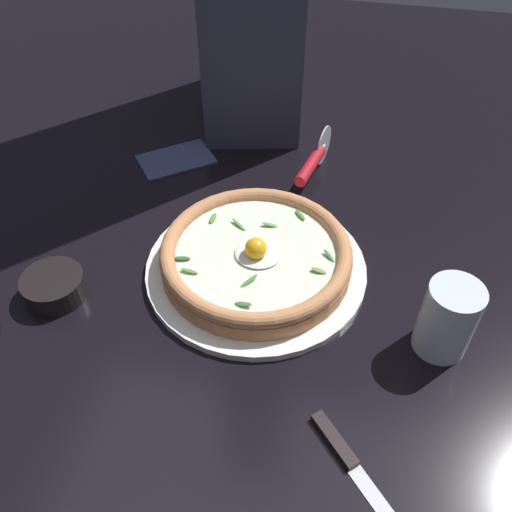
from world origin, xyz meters
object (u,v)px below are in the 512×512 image
pizza_cutter (314,160)px  table_knife (351,463)px  side_bowl (54,286)px  drinking_glass (446,323)px  pizza (256,255)px  folded_napkin (176,158)px

pizza_cutter → table_knife: pizza_cutter is taller
side_bowl → drinking_glass: (0.56, 0.03, 0.03)m
pizza → folded_napkin: 0.34m
side_bowl → table_knife: side_bowl is taller
drinking_glass → pizza_cutter: bearing=123.0°
pizza → drinking_glass: bearing=-16.9°
pizza → drinking_glass: size_ratio=2.61×
pizza → side_bowl: size_ratio=3.18×
side_bowl → pizza_cutter: bearing=48.2°
pizza → pizza_cutter: same height
pizza → folded_napkin: (-0.22, 0.26, -0.03)m
pizza_cutter → folded_napkin: pizza_cutter is taller
side_bowl → table_knife: 0.49m
pizza → side_bowl: 0.30m
table_knife → folded_napkin: (-0.39, 0.54, 0.00)m
folded_napkin → table_knife: bearing=-54.0°
side_bowl → folded_napkin: (0.07, 0.37, -0.01)m
drinking_glass → table_knife: bearing=-117.4°
pizza_cutter → table_knife: bearing=-77.3°
side_bowl → pizza_cutter: size_ratio=0.56×
side_bowl → folded_napkin: bearing=80.0°
drinking_glass → folded_napkin: drinking_glass is taller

